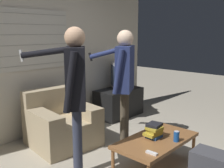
{
  "coord_description": "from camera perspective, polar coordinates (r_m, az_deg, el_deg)",
  "views": [
    {
      "loc": [
        -2.24,
        -1.69,
        1.65
      ],
      "look_at": [
        0.18,
        0.55,
        1.0
      ],
      "focal_mm": 42.0,
      "sensor_mm": 36.0,
      "label": 1
    }
  ],
  "objects": [
    {
      "name": "book_stack",
      "position": [
        3.24,
        9.12,
        -10.05
      ],
      "size": [
        0.22,
        0.19,
        0.18
      ],
      "color": "#284C89",
      "rests_on": "coffee_table"
    },
    {
      "name": "person_right_standing",
      "position": [
        3.67,
        2.66,
        2.22
      ],
      "size": [
        0.56,
        0.86,
        1.68
      ],
      "rotation": [
        0.0,
        0.0,
        0.53
      ],
      "color": "#4C4233",
      "rests_on": "ground_plane"
    },
    {
      "name": "tv",
      "position": [
        5.12,
        1.48,
        1.66
      ],
      "size": [
        0.62,
        0.73,
        0.5
      ],
      "rotation": [
        0.0,
        0.0,
        4.06
      ],
      "color": "#B2B2B7",
      "rests_on": "tv_stand"
    },
    {
      "name": "armchair_beige",
      "position": [
        4.02,
        -11.04,
        -8.49
      ],
      "size": [
        0.97,
        0.96,
        0.81
      ],
      "rotation": [
        0.0,
        0.0,
        3.03
      ],
      "color": "tan",
      "rests_on": "ground_plane"
    },
    {
      "name": "soda_can",
      "position": [
        3.21,
        13.85,
        -11.01
      ],
      "size": [
        0.07,
        0.07,
        0.13
      ],
      "color": "#194C9E",
      "rests_on": "coffee_table"
    },
    {
      "name": "coffee_table",
      "position": [
        3.27,
        9.56,
        -12.27
      ],
      "size": [
        1.08,
        0.57,
        0.4
      ],
      "color": "brown",
      "rests_on": "ground_plane"
    },
    {
      "name": "person_left_standing",
      "position": [
        2.83,
        -8.08,
        -0.3
      ],
      "size": [
        0.54,
        0.83,
        1.71
      ],
      "rotation": [
        0.0,
        0.0,
        0.84
      ],
      "color": "#33384C",
      "rests_on": "ground_plane"
    },
    {
      "name": "spare_remote",
      "position": [
        2.87,
        8.64,
        -14.63
      ],
      "size": [
        0.05,
        0.13,
        0.02
      ],
      "rotation": [
        0.0,
        0.0,
        0.05
      ],
      "color": "white",
      "rests_on": "coffee_table"
    },
    {
      "name": "floor_fan",
      "position": [
        4.53,
        -3.8,
        -7.83
      ],
      "size": [
        0.3,
        0.2,
        0.38
      ],
      "color": "#A8A8AD",
      "rests_on": "ground_plane"
    },
    {
      "name": "wall_back",
      "position": [
        4.36,
        -16.18,
        5.91
      ],
      "size": [
        5.2,
        0.08,
        2.55
      ],
      "color": "beige",
      "rests_on": "ground_plane"
    },
    {
      "name": "tv_stand",
      "position": [
        5.24,
        1.49,
        -4.03
      ],
      "size": [
        0.95,
        0.53,
        0.55
      ],
      "color": "black",
      "rests_on": "ground_plane"
    }
  ]
}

